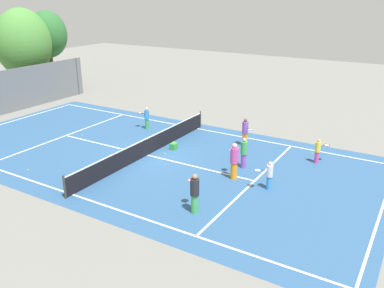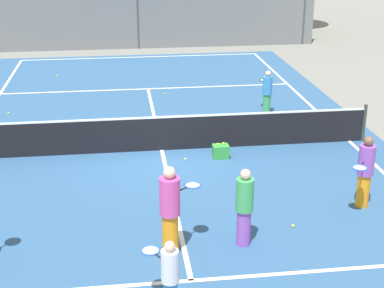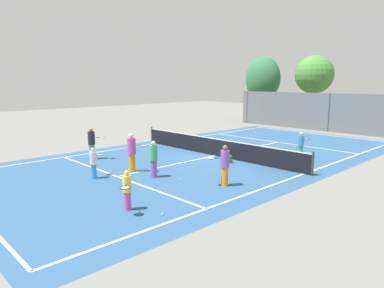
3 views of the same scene
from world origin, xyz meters
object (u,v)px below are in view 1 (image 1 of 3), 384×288
at_px(player_1, 269,175).
at_px(tennis_ball_4, 312,153).
at_px(tennis_ball_1, 28,170).
at_px(tennis_ball_3, 134,146).
at_px(player_0, 147,118).
at_px(tennis_ball_2, 82,135).
at_px(ball_crate, 174,146).
at_px(tennis_ball_6, 243,157).
at_px(player_2, 195,193).
at_px(player_3, 234,161).
at_px(player_4, 245,132).
at_px(tennis_ball_5, 165,154).
at_px(player_6, 318,150).
at_px(player_5, 244,153).

distance_m(player_1, tennis_ball_4, 5.44).
height_order(tennis_ball_1, tennis_ball_3, same).
height_order(player_0, tennis_ball_2, player_0).
relative_size(ball_crate, tennis_ball_6, 6.48).
height_order(player_2, tennis_ball_4, player_2).
bearing_deg(tennis_ball_4, player_1, 174.37).
bearing_deg(tennis_ball_6, player_3, -165.85).
bearing_deg(player_3, player_4, 17.53).
bearing_deg(tennis_ball_3, tennis_ball_5, -91.86).
bearing_deg(player_6, player_2, 159.73).
relative_size(tennis_ball_2, tennis_ball_4, 1.00).
relative_size(player_4, tennis_ball_5, 25.41).
xyz_separation_m(player_6, tennis_ball_2, (-3.22, 13.91, -0.66)).
bearing_deg(tennis_ball_3, player_5, -85.31).
distance_m(tennis_ball_3, tennis_ball_6, 6.40).
bearing_deg(player_3, player_2, -179.33).
bearing_deg(player_2, tennis_ball_2, 67.37).
height_order(player_0, player_1, player_0).
bearing_deg(player_6, ball_crate, 106.46).
relative_size(player_3, tennis_ball_6, 27.67).
bearing_deg(tennis_ball_3, ball_crate, -67.42).
relative_size(player_3, ball_crate, 4.27).
xyz_separation_m(player_4, tennis_ball_3, (-3.55, 5.42, -0.83)).
bearing_deg(player_6, tennis_ball_3, 107.85).
bearing_deg(player_0, player_3, -115.88).
bearing_deg(player_4, tennis_ball_5, 138.55).
distance_m(player_5, ball_crate, 4.58).
bearing_deg(tennis_ball_5, tennis_ball_2, 90.03).
relative_size(player_2, player_4, 1.03).
xyz_separation_m(player_3, tennis_ball_3, (0.91, 6.83, -0.91)).
xyz_separation_m(player_2, tennis_ball_2, (4.59, 11.02, -0.86)).
height_order(player_5, tennis_ball_4, player_5).
height_order(player_0, player_6, player_0).
distance_m(player_5, tennis_ball_5, 4.58).
xyz_separation_m(player_0, tennis_ball_1, (-8.53, 1.09, -0.73)).
relative_size(player_0, tennis_ball_1, 22.32).
distance_m(player_3, tennis_ball_1, 10.41).
xyz_separation_m(player_1, tennis_ball_6, (2.85, 2.52, -0.67)).
relative_size(player_2, player_5, 1.06).
xyz_separation_m(player_6, tennis_ball_5, (-3.22, 7.53, -0.66)).
relative_size(player_3, tennis_ball_4, 27.67).
relative_size(player_3, tennis_ball_3, 27.67).
relative_size(player_3, tennis_ball_5, 27.67).
xyz_separation_m(player_3, player_4, (4.46, 1.41, -0.08)).
height_order(player_0, player_4, player_4).
distance_m(player_0, tennis_ball_2, 4.25).
distance_m(player_3, player_5, 1.47).
bearing_deg(player_0, player_4, -86.14).
bearing_deg(tennis_ball_3, player_6, -72.15).
relative_size(player_2, tennis_ball_4, 26.16).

